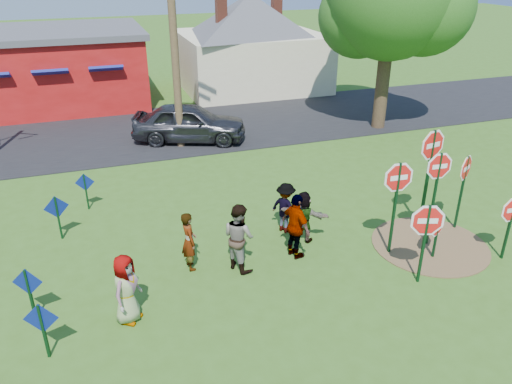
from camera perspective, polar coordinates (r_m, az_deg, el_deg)
The scene contains 25 objects.
ground at distance 13.65m, azimuth 1.27°, elevation -7.24°, with size 120.00×120.00×0.00m, color #355A19.
road at distance 23.78m, azimuth -8.35°, elevation 7.25°, with size 120.00×7.50×0.04m, color black.
dirt_patch at distance 14.90m, azimuth 19.23°, elevation -5.73°, with size 3.20×3.20×0.03m, color brown.
red_building at distance 29.29m, azimuth -22.10°, elevation 13.10°, with size 9.40×7.69×3.90m.
cream_house at distance 30.61m, azimuth -0.64°, elevation 17.19°, with size 9.40×9.40×6.50m.
stop_sign_a at distance 12.50m, azimuth 18.90°, elevation -3.82°, with size 1.05×0.37×2.28m.
stop_sign_b at distance 14.83m, azimuth 19.38°, elevation 4.06°, with size 1.16×0.26×3.20m.
stop_sign_c at distance 14.04m, azimuth 20.01°, elevation 1.50°, with size 1.00×0.08×2.88m.
stop_sign_d at distance 15.33m, azimuth 22.76°, elevation 1.88°, with size 0.88×0.50×2.44m.
stop_sign_e at distance 13.92m, azimuth 20.06°, elevation -3.78°, with size 0.84×0.40×1.47m.
stop_sign_f at distance 14.45m, azimuth 27.24°, elevation -2.21°, with size 0.96×0.07×1.95m.
stop_sign_g at distance 13.33m, azimuth 15.84°, elevation 0.47°, with size 1.09×0.10×2.80m.
blue_diamond_a at distance 10.98m, azimuth -23.23°, elevation -13.78°, with size 0.67×0.20×1.32m.
blue_diamond_b at distance 12.08m, azimuth -24.52°, elevation -10.02°, with size 0.63×0.25×1.34m.
blue_diamond_c at distance 15.07m, azimuth -21.76°, elevation -2.21°, with size 0.67×0.14×1.35m.
blue_diamond_d at distance 16.56m, azimuth -18.91°, elevation 0.51°, with size 0.58×0.09×1.23m.
person_a at distance 11.37m, azimuth -14.60°, elevation -10.69°, with size 0.81×0.53×1.66m, color #44469B.
person_b at distance 12.85m, azimuth -7.66°, elevation -5.57°, with size 0.58×0.38×1.60m, color #1D6C57.
person_c at distance 12.70m, azimuth -1.97°, elevation -5.14°, with size 0.89×0.69×1.83m, color brown.
person_d at distance 14.45m, azimuth 3.40°, elevation -1.80°, with size 0.98×0.57×1.52m, color #2D2D31.
person_e at distance 13.18m, azimuth 4.60°, elevation -3.95°, with size 1.08×0.45×1.84m, color #442E56.
person_f at distance 14.01m, azimuth 5.40°, elevation -2.84°, with size 1.41×0.45×1.52m, color #21502D.
suv at distance 21.78m, azimuth -7.63°, elevation 7.89°, with size 1.93×4.79×1.63m, color #2A2A2F.
utility_pole at distance 20.32m, azimuth -9.54°, elevation 19.17°, with size 2.27×1.13×9.96m.
leafy_tree at distance 23.38m, azimuth 15.54°, elevation 20.30°, with size 6.11×5.57×8.68m.
Camera 1 is at (-4.00, -10.75, 7.40)m, focal length 35.00 mm.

